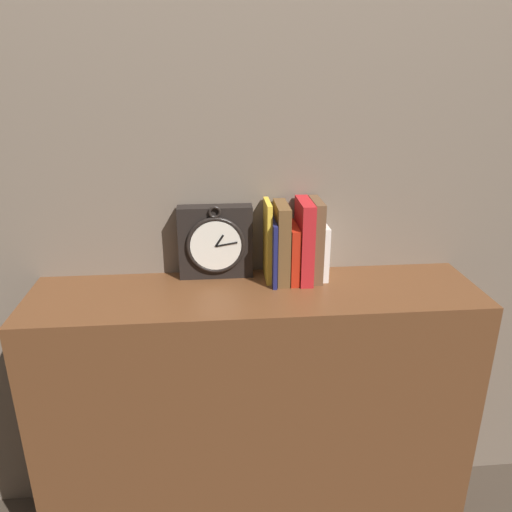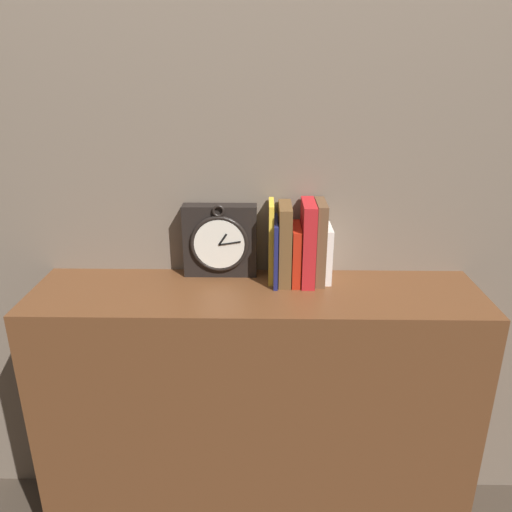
{
  "view_description": "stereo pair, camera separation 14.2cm",
  "coord_description": "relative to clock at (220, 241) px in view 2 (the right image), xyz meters",
  "views": [
    {
      "loc": [
        -0.12,
        -1.33,
        1.52
      ],
      "look_at": [
        0.0,
        0.0,
        1.01
      ],
      "focal_mm": 35.0,
      "sensor_mm": 36.0,
      "label": 1
    },
    {
      "loc": [
        0.02,
        -1.33,
        1.52
      ],
      "look_at": [
        0.0,
        0.0,
        1.01
      ],
      "focal_mm": 35.0,
      "sensor_mm": 36.0,
      "label": 2
    }
  ],
  "objects": [
    {
      "name": "book_slot3_red",
      "position": [
        0.23,
        -0.04,
        -0.03
      ],
      "size": [
        0.03,
        0.15,
        0.17
      ],
      "color": "red",
      "rests_on": "bookshelf"
    },
    {
      "name": "book_slot6_white",
      "position": [
        0.33,
        -0.03,
        -0.03
      ],
      "size": [
        0.02,
        0.12,
        0.17
      ],
      "color": "white",
      "rests_on": "bookshelf"
    },
    {
      "name": "book_slot2_brown",
      "position": [
        0.2,
        -0.04,
        0.01
      ],
      "size": [
        0.04,
        0.14,
        0.24
      ],
      "color": "brown",
      "rests_on": "bookshelf"
    },
    {
      "name": "book_slot5_brown",
      "position": [
        0.3,
        -0.03,
        0.01
      ],
      "size": [
        0.03,
        0.14,
        0.25
      ],
      "color": "brown",
      "rests_on": "bookshelf"
    },
    {
      "name": "clock",
      "position": [
        0.0,
        0.0,
        0.0
      ],
      "size": [
        0.23,
        0.07,
        0.24
      ],
      "color": "black",
      "rests_on": "bookshelf"
    },
    {
      "name": "book_slot1_navy",
      "position": [
        0.17,
        -0.04,
        -0.02
      ],
      "size": [
        0.01,
        0.15,
        0.19
      ],
      "color": "navy",
      "rests_on": "bookshelf"
    },
    {
      "name": "book_slot0_yellow",
      "position": [
        0.16,
        -0.03,
        0.01
      ],
      "size": [
        0.01,
        0.12,
        0.25
      ],
      "color": "yellow",
      "rests_on": "bookshelf"
    },
    {
      "name": "bookshelf",
      "position": [
        0.11,
        -0.13,
        -0.56
      ],
      "size": [
        1.33,
        0.34,
        0.9
      ],
      "color": "brown",
      "rests_on": "ground_plane"
    },
    {
      "name": "wall_back",
      "position": [
        0.11,
        0.07,
        0.29
      ],
      "size": [
        6.0,
        0.05,
        2.6
      ],
      "color": "#756656",
      "rests_on": "ground_plane"
    },
    {
      "name": "book_slot4_red",
      "position": [
        0.27,
        -0.04,
        0.01
      ],
      "size": [
        0.04,
        0.15,
        0.25
      ],
      "color": "red",
      "rests_on": "bookshelf"
    }
  ]
}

